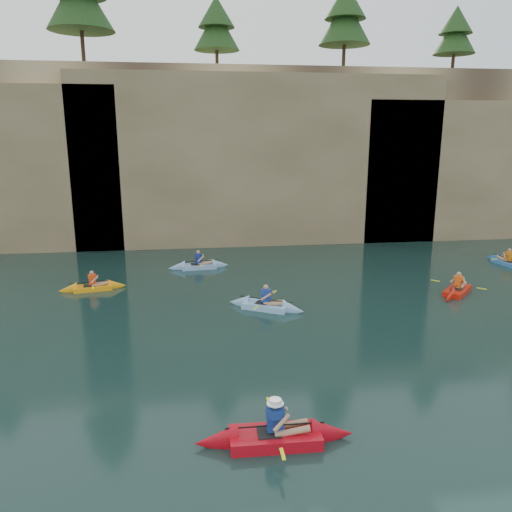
{
  "coord_description": "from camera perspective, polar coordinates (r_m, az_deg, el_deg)",
  "views": [
    {
      "loc": [
        -2.81,
        -10.66,
        7.33
      ],
      "look_at": [
        -0.46,
        6.73,
        3.0
      ],
      "focal_mm": 35.0,
      "sensor_mm": 36.0,
      "label": 1
    }
  ],
  "objects": [
    {
      "name": "cliff",
      "position": [
        40.78,
        -3.84,
        11.96
      ],
      "size": [
        70.0,
        16.0,
        12.0
      ],
      "primitive_type": "cube",
      "color": "tan",
      "rests_on": "ground"
    },
    {
      "name": "kayaker_red_far",
      "position": [
        25.36,
        22.03,
        -3.62
      ],
      "size": [
        3.01,
        3.04,
        1.29
      ],
      "rotation": [
        0.0,
        0.0,
        0.79
      ],
      "color": "red",
      "rests_on": "ground"
    },
    {
      "name": "main_kayaker",
      "position": [
        12.85,
        2.17,
        -19.88
      ],
      "size": [
        3.93,
        2.63,
        1.46
      ],
      "rotation": [
        0.0,
        0.0,
        -0.02
      ],
      "color": "red",
      "rests_on": "ground"
    },
    {
      "name": "kayaker_ltblue_mid",
      "position": [
        27.94,
        -6.57,
        -1.11
      ],
      "size": [
        3.43,
        2.51,
        1.28
      ],
      "rotation": [
        0.0,
        0.0,
        0.1
      ],
      "color": "#86B1E0",
      "rests_on": "ground"
    },
    {
      "name": "kayaker_orange",
      "position": [
        25.23,
        -18.15,
        -3.4
      ],
      "size": [
        3.21,
        2.33,
        1.19
      ],
      "rotation": [
        0.0,
        0.0,
        0.18
      ],
      "color": "#FF9F10",
      "rests_on": "ground"
    },
    {
      "name": "sea_cave_center",
      "position": [
        33.13,
        -9.67,
        3.7
      ],
      "size": [
        3.5,
        1.0,
        3.2
      ],
      "primitive_type": "cube",
      "color": "black",
      "rests_on": "ground"
    },
    {
      "name": "sea_cave_east",
      "position": [
        35.4,
        13.65,
        5.22
      ],
      "size": [
        5.0,
        1.0,
        4.5
      ],
      "primitive_type": "cube",
      "color": "black",
      "rests_on": "ground"
    },
    {
      "name": "ground",
      "position": [
        13.24,
        6.26,
        -19.85
      ],
      "size": [
        160.0,
        160.0,
        0.0
      ],
      "primitive_type": "plane",
      "color": "black",
      "rests_on": "ground"
    },
    {
      "name": "cliff_slab_center",
      "position": [
        33.64,
        0.52,
        11.08
      ],
      "size": [
        24.0,
        2.4,
        11.4
      ],
      "primitive_type": "cube",
      "color": "#967F5B",
      "rests_on": "ground"
    },
    {
      "name": "kayaker_ltblue_near",
      "position": [
        21.44,
        1.13,
        -5.66
      ],
      "size": [
        3.37,
        2.39,
        1.35
      ],
      "rotation": [
        0.0,
        0.0,
        -0.52
      ],
      "color": "#8FC2F0",
      "rests_on": "ground"
    },
    {
      "name": "kayaker_blue_east",
      "position": [
        31.91,
        26.86,
        -0.67
      ],
      "size": [
        2.37,
        3.48,
        1.21
      ],
      "rotation": [
        0.0,
        0.0,
        1.73
      ],
      "color": "#397CC3",
      "rests_on": "ground"
    }
  ]
}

